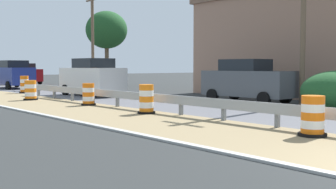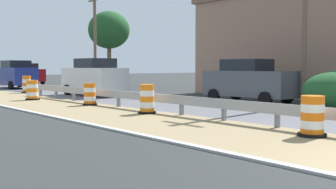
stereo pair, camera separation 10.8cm
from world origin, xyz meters
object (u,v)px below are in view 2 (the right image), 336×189
(utility_pole_mid, at_px, (95,39))
(car_trailing_far_lane, at_px, (15,74))
(traffic_barrel_far, at_px, (32,91))
(car_mid_far_lane, at_px, (249,81))
(traffic_barrel_nearest, at_px, (312,118))
(traffic_barrel_close, at_px, (147,100))
(car_lead_far_lane, at_px, (94,77))
(traffic_barrel_farther, at_px, (27,85))
(traffic_barrel_mid, at_px, (90,95))
(car_trailing_near_lane, at_px, (26,74))

(utility_pole_mid, bearing_deg, car_trailing_far_lane, 145.55)
(traffic_barrel_far, xyz_separation_m, car_mid_far_lane, (7.37, -8.39, 0.59))
(traffic_barrel_nearest, xyz_separation_m, traffic_barrel_close, (-0.07, 6.72, 0.03))
(car_lead_far_lane, bearing_deg, traffic_barrel_far, 99.59)
(traffic_barrel_farther, xyz_separation_m, car_mid_far_lane, (5.40, -14.09, 0.54))
(traffic_barrel_mid, relative_size, car_trailing_far_lane, 0.21)
(car_trailing_near_lane, distance_m, car_mid_far_lane, 27.03)
(traffic_barrel_far, relative_size, utility_pole_mid, 0.14)
(traffic_barrel_close, relative_size, traffic_barrel_far, 1.05)
(traffic_barrel_far, height_order, car_lead_far_lane, car_lead_far_lane)
(traffic_barrel_far, bearing_deg, utility_pole_mid, 43.91)
(traffic_barrel_close, height_order, car_lead_far_lane, car_lead_far_lane)
(traffic_barrel_mid, height_order, car_mid_far_lane, car_mid_far_lane)
(car_mid_far_lane, bearing_deg, traffic_barrel_close, -86.84)
(car_lead_far_lane, xyz_separation_m, car_mid_far_lane, (3.26, -9.10, -0.06))
(traffic_barrel_mid, distance_m, car_mid_far_lane, 7.64)
(traffic_barrel_close, xyz_separation_m, traffic_barrel_far, (-0.74, 8.88, -0.03))
(car_lead_far_lane, bearing_deg, traffic_barrel_farther, 22.96)
(car_trailing_far_lane, bearing_deg, traffic_barrel_farther, 164.78)
(traffic_barrel_mid, height_order, utility_pole_mid, utility_pole_mid)
(traffic_barrel_nearest, bearing_deg, utility_pole_mid, 71.58)
(traffic_barrel_nearest, distance_m, utility_pole_mid, 25.65)
(car_mid_far_lane, relative_size, utility_pole_mid, 0.61)
(traffic_barrel_nearest, relative_size, car_trailing_far_lane, 0.22)
(car_trailing_near_lane, bearing_deg, utility_pole_mid, 8.65)
(traffic_barrel_close, bearing_deg, traffic_barrel_far, 94.76)
(traffic_barrel_far, bearing_deg, car_lead_far_lane, 9.83)
(car_trailing_far_lane, bearing_deg, traffic_barrel_mid, 169.53)
(traffic_barrel_close, distance_m, car_trailing_near_lane, 28.26)
(car_trailing_far_lane, bearing_deg, traffic_barrel_nearest, 173.34)
(car_mid_far_lane, xyz_separation_m, car_trailing_far_lane, (-3.77, 20.48, 0.06))
(traffic_barrel_nearest, distance_m, traffic_barrel_farther, 21.34)
(traffic_barrel_mid, relative_size, traffic_barrel_far, 0.96)
(car_mid_far_lane, bearing_deg, car_lead_far_lane, -161.37)
(car_lead_far_lane, relative_size, car_mid_far_lane, 1.01)
(car_lead_far_lane, height_order, car_trailing_far_lane, car_lead_far_lane)
(car_mid_far_lane, height_order, car_trailing_far_lane, car_trailing_far_lane)
(traffic_barrel_far, bearing_deg, traffic_barrel_mid, -80.09)
(traffic_barrel_farther, xyz_separation_m, utility_pole_mid, (6.86, 2.80, 3.44))
(car_trailing_near_lane, bearing_deg, traffic_barrel_close, -13.97)
(traffic_barrel_nearest, bearing_deg, traffic_barrel_mid, 90.05)
(traffic_barrel_far, distance_m, car_trailing_far_lane, 12.63)
(traffic_barrel_close, height_order, traffic_barrel_farther, traffic_barrel_farther)
(traffic_barrel_nearest, bearing_deg, car_trailing_near_lane, 79.54)
(traffic_barrel_farther, bearing_deg, traffic_barrel_close, -94.84)
(traffic_barrel_nearest, height_order, traffic_barrel_mid, traffic_barrel_nearest)
(traffic_barrel_mid, relative_size, traffic_barrel_farther, 0.88)
(traffic_barrel_far, bearing_deg, traffic_barrel_farther, 70.91)
(traffic_barrel_close, bearing_deg, car_lead_far_lane, 70.62)
(traffic_barrel_farther, relative_size, car_trailing_far_lane, 0.24)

